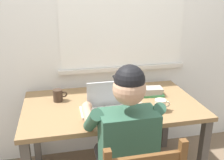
% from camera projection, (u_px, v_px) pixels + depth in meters
% --- Properties ---
extents(back_wall, '(6.00, 0.08, 2.60)m').
position_uv_depth(back_wall, '(101.00, 26.00, 2.37)').
color(back_wall, silver).
rests_on(back_wall, ground).
extents(desk, '(1.42, 0.82, 0.74)m').
position_uv_depth(desk, '(112.00, 113.00, 2.14)').
color(desk, olive).
rests_on(desk, ground).
extents(seated_person, '(0.50, 0.60, 1.23)m').
position_uv_depth(seated_person, '(123.00, 142.00, 1.67)').
color(seated_person, '#2D5642').
rests_on(seated_person, ground).
extents(laptop, '(0.33, 0.28, 0.23)m').
position_uv_depth(laptop, '(110.00, 107.00, 1.92)').
color(laptop, '#ADAFB2').
rests_on(laptop, desk).
extents(computer_mouse, '(0.06, 0.10, 0.03)m').
position_uv_depth(computer_mouse, '(145.00, 112.00, 1.92)').
color(computer_mouse, '#ADAFB2').
rests_on(computer_mouse, desk).
extents(coffee_mug_white, '(0.12, 0.09, 0.10)m').
position_uv_depth(coffee_mug_white, '(161.00, 106.00, 1.95)').
color(coffee_mug_white, beige).
rests_on(coffee_mug_white, desk).
extents(coffee_mug_dark, '(0.12, 0.08, 0.10)m').
position_uv_depth(coffee_mug_dark, '(58.00, 95.00, 2.13)').
color(coffee_mug_dark, '#38281E').
rests_on(coffee_mug_dark, desk).
extents(book_stack_main, '(0.21, 0.15, 0.07)m').
position_uv_depth(book_stack_main, '(151.00, 92.00, 2.25)').
color(book_stack_main, '#38844C').
rests_on(book_stack_main, desk).
extents(paper_pile_near_laptop, '(0.25, 0.25, 0.02)m').
position_uv_depth(paper_pile_near_laptop, '(119.00, 107.00, 2.02)').
color(paper_pile_near_laptop, white).
rests_on(paper_pile_near_laptop, desk).
extents(paper_pile_back_corner, '(0.18, 0.19, 0.02)m').
position_uv_depth(paper_pile_back_corner, '(93.00, 112.00, 1.94)').
color(paper_pile_back_corner, white).
rests_on(paper_pile_back_corner, desk).
extents(landscape_photo_print, '(0.15, 0.13, 0.00)m').
position_uv_depth(landscape_photo_print, '(116.00, 99.00, 2.18)').
color(landscape_photo_print, '#C63D33').
rests_on(landscape_photo_print, desk).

